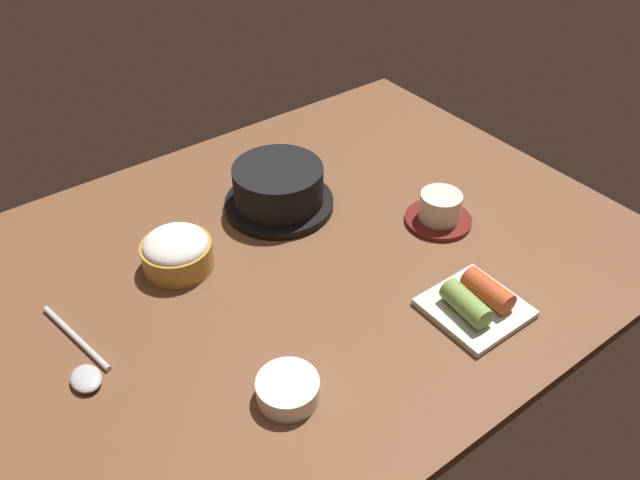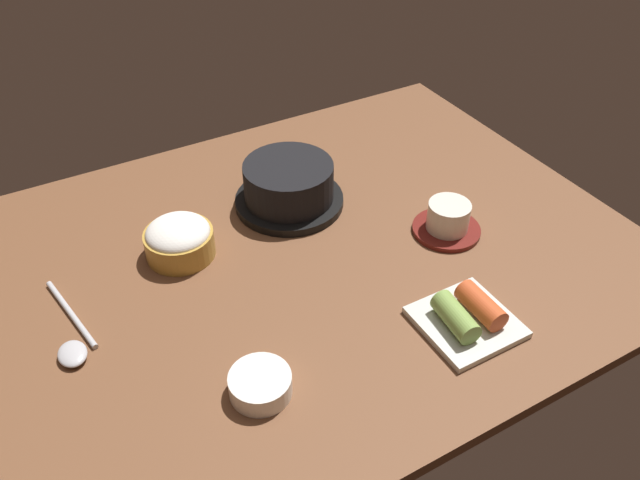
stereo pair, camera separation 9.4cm
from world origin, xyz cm
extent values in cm
cube|color=brown|center=(0.00, 0.00, 1.00)|extent=(100.00, 76.00, 2.00)
cylinder|color=black|center=(3.96, 11.92, 2.69)|extent=(18.00, 18.00, 1.39)
cylinder|color=black|center=(3.96, 11.92, 6.52)|extent=(14.68, 14.68, 6.27)
cylinder|color=#D15619|center=(3.96, 11.92, 9.35)|extent=(12.92, 12.92, 0.60)
cylinder|color=#B78C38|center=(-16.14, 8.57, 4.06)|extent=(10.37, 10.37, 4.13)
ellipsoid|color=white|center=(-16.14, 8.57, 6.13)|extent=(9.54, 9.54, 3.63)
cylinder|color=maroon|center=(22.20, -6.77, 2.40)|extent=(10.72, 10.72, 0.80)
cylinder|color=silver|center=(22.20, -6.77, 5.05)|extent=(6.60, 6.60, 4.51)
cylinder|color=#C6D18C|center=(22.20, -6.77, 7.01)|extent=(5.61, 5.61, 0.40)
cube|color=silver|center=(12.03, -23.93, 2.50)|extent=(12.18, 12.18, 1.00)
cylinder|color=#7A9E47|center=(9.90, -23.93, 4.60)|extent=(3.87, 7.58, 3.21)
cylinder|color=#C64C23|center=(14.16, -23.93, 4.60)|extent=(3.28, 7.34, 3.21)
cylinder|color=white|center=(-16.52, -20.40, 3.42)|extent=(7.63, 7.63, 2.85)
cylinder|color=#386B2D|center=(-16.52, -20.40, 4.55)|extent=(6.26, 6.26, 0.50)
cylinder|color=#B7B7BC|center=(-33.60, 3.66, 2.40)|extent=(3.62, 15.30, 0.80)
ellipsoid|color=#B7B7BC|center=(-35.01, -3.92, 2.72)|extent=(3.60, 4.68, 1.26)
camera|label=1|loc=(-41.20, -59.77, 64.75)|focal=35.50mm
camera|label=2|loc=(-33.36, -64.87, 64.75)|focal=35.50mm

